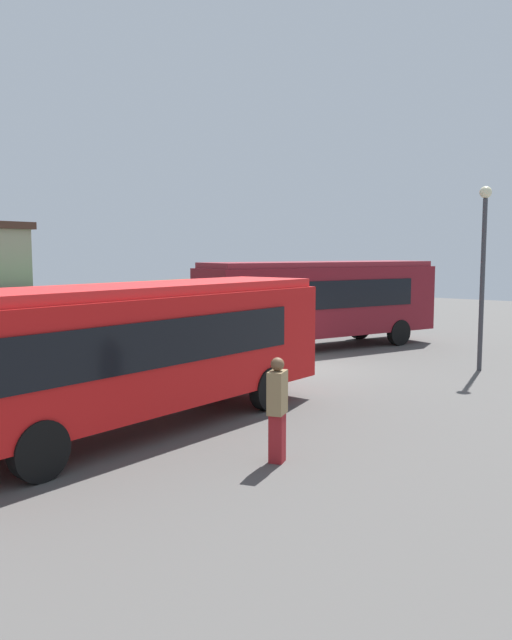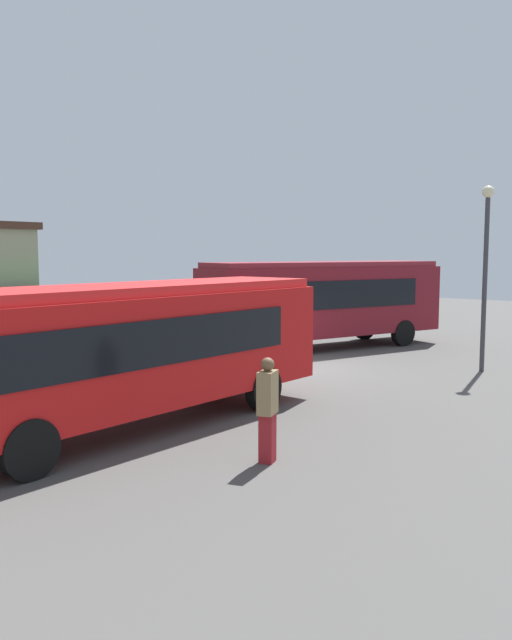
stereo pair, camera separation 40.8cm
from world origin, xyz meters
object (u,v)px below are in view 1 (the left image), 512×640
Objects in this scene: bus_maroon at (321,299)px; lamppost at (483,257)px; person_left at (277,407)px; bus_red at (137,346)px; person_right at (236,318)px; person_center at (82,371)px.

lamppost reaches higher than bus_maroon.
person_left is 0.33× the size of lamppost.
bus_red is 1.74× the size of lamppost.
bus_maroon reaches higher than person_left.
person_right is (-0.29, 3.85, -0.96)m from bus_maroon.
person_left is at bearing -87.58° from bus_red.
bus_maroon is at bearing -9.92° from person_center.
lamppost is at bearing -41.47° from person_center.
bus_red is 5.64× the size of person_right.
person_center is at bearing -156.61° from bus_maroon.
person_center is at bearing 152.19° from lamppost.
bus_red is at bearing -81.61° from person_right.
bus_red is at bearing 162.68° from person_left.
lamppost reaches higher than person_left.
bus_red is 5.30× the size of person_left.
person_right is (11.41, 10.24, -0.07)m from person_left.
person_left is 5.65m from person_center.
bus_maroon reaches higher than bus_red.
person_left is 1.05× the size of person_center.
lamppost reaches higher than person_center.
person_left is (-11.70, -6.39, -0.89)m from bus_maroon.
bus_maroon is 3.98m from person_right.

